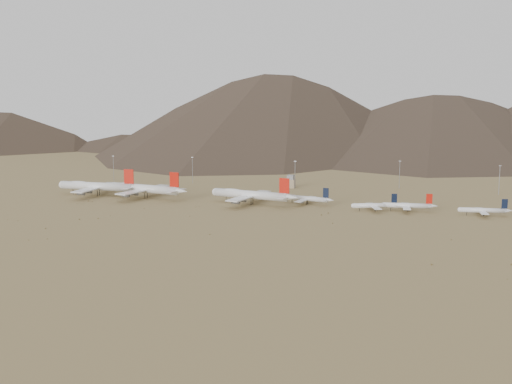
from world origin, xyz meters
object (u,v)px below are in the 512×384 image
(widebody_west, at_px, (97,186))
(control_tower, at_px, (291,182))
(narrowbody_a, at_px, (308,199))
(widebody_centre, at_px, (145,188))
(widebody_east, at_px, (251,195))
(narrowbody_b, at_px, (376,205))

(widebody_west, distance_m, control_tower, 175.21)
(narrowbody_a, bearing_deg, widebody_centre, -164.80)
(widebody_centre, distance_m, narrowbody_a, 137.90)
(widebody_centre, xyz_separation_m, widebody_east, (94.47, -5.61, -0.29))
(widebody_east, bearing_deg, widebody_west, -171.17)
(widebody_west, bearing_deg, narrowbody_a, 2.36)
(narrowbody_a, relative_size, narrowbody_b, 1.14)
(widebody_east, bearing_deg, control_tower, 95.26)
(widebody_west, bearing_deg, widebody_centre, -0.24)
(narrowbody_b, bearing_deg, widebody_west, 157.93)
(widebody_centre, distance_m, control_tower, 138.90)
(widebody_east, bearing_deg, narrowbody_a, 27.51)
(widebody_centre, bearing_deg, control_tower, 53.04)
(widebody_west, relative_size, widebody_centre, 1.02)
(widebody_west, height_order, control_tower, widebody_west)
(narrowbody_a, distance_m, control_tower, 90.46)
(control_tower, bearing_deg, narrowbody_b, -48.26)
(widebody_centre, bearing_deg, widebody_east, 8.61)
(widebody_west, distance_m, narrowbody_b, 237.68)
(widebody_east, relative_size, narrowbody_a, 1.78)
(widebody_centre, height_order, widebody_east, widebody_centre)
(widebody_west, bearing_deg, narrowbody_b, -1.49)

